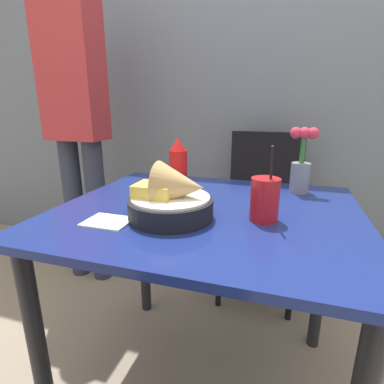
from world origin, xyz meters
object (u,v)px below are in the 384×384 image
object	(u,v)px
chair_far_window	(263,201)
drink_cup	(265,201)
food_basket	(173,199)
ketchup_bottle	(178,169)
person_standing	(75,108)
flower_vase	(301,165)

from	to	relation	value
chair_far_window	drink_cup	distance (m)	0.85
chair_far_window	food_basket	size ratio (longest dim) A/B	3.60
ketchup_bottle	food_basket	bearing A→B (deg)	-74.05
chair_far_window	food_basket	xyz separation A→B (m)	(-0.20, -0.87, 0.26)
chair_far_window	food_basket	distance (m)	0.93
person_standing	flower_vase	bearing A→B (deg)	-12.60
ketchup_bottle	drink_cup	distance (m)	0.34
flower_vase	person_standing	world-z (taller)	person_standing
chair_far_window	person_standing	bearing A→B (deg)	-167.80
ketchup_bottle	drink_cup	size ratio (longest dim) A/B	0.96
ketchup_bottle	drink_cup	xyz separation A→B (m)	(0.31, -0.14, -0.04)
chair_far_window	person_standing	size ratio (longest dim) A/B	0.51
ketchup_bottle	flower_vase	bearing A→B (deg)	24.36
person_standing	ketchup_bottle	bearing A→B (deg)	-30.69
ketchup_bottle	person_standing	xyz separation A→B (m)	(-0.76, 0.45, 0.20)
chair_far_window	ketchup_bottle	distance (m)	0.78
chair_far_window	flower_vase	world-z (taller)	flower_vase
flower_vase	person_standing	size ratio (longest dim) A/B	0.14
ketchup_bottle	flower_vase	world-z (taller)	flower_vase
chair_far_window	ketchup_bottle	xyz separation A→B (m)	(-0.26, -0.67, 0.30)
drink_cup	person_standing	size ratio (longest dim) A/B	0.12
chair_far_window	flower_vase	distance (m)	0.59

